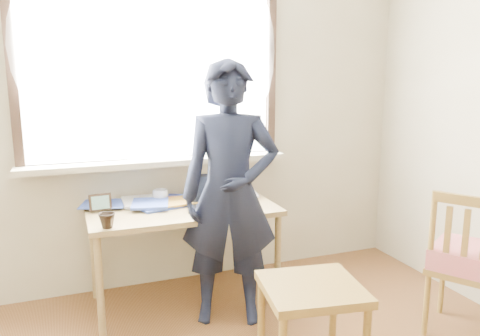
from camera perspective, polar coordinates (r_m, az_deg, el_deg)
name	(u,v)px	position (r m, az deg, el deg)	size (l,w,h in m)	color
room_shell	(298,43)	(1.70, 7.08, 14.89)	(3.52, 4.02, 2.61)	#B6AE92
desk	(183,218)	(3.15, -6.91, -6.04)	(1.23, 0.62, 0.66)	olive
laptop	(211,199)	(3.13, -3.61, -3.84)	(0.35, 0.31, 0.21)	black
mug_white	(160,196)	(3.30, -9.67, -3.34)	(0.11, 0.11, 0.09)	white
mug_dark	(107,221)	(2.81, -15.91, -6.19)	(0.09, 0.09, 0.09)	black
mouse	(247,203)	(3.16, 0.86, -4.33)	(0.08, 0.06, 0.03)	black
desk_clutter	(166,202)	(3.23, -9.00, -4.17)	(0.89, 0.45, 0.03)	white
book_a	(122,203)	(3.27, -14.14, -4.19)	(0.22, 0.29, 0.03)	white
book_b	(229,194)	(3.43, -1.34, -3.16)	(0.20, 0.27, 0.02)	white
picture_frame	(100,204)	(3.14, -16.66, -4.18)	(0.14, 0.03, 0.11)	black
work_chair	(311,299)	(2.47, 8.71, -15.48)	(0.55, 0.53, 0.50)	olive
side_chair	(469,260)	(3.08, 26.15, -10.07)	(0.55, 0.56, 0.89)	olive
person	(230,194)	(2.85, -1.23, -3.23)	(0.59, 0.39, 1.62)	black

